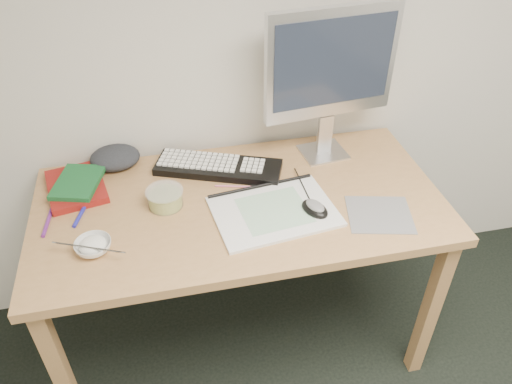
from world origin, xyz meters
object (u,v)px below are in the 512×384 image
(desk, at_px, (240,219))
(monitor, at_px, (331,68))
(keyboard, at_px, (218,167))
(rice_bowl, at_px, (93,246))
(sketchpad, at_px, (274,212))

(desk, distance_m, monitor, 0.62)
(keyboard, bearing_deg, desk, -56.13)
(monitor, height_order, rice_bowl, monitor)
(sketchpad, distance_m, keyboard, 0.32)
(desk, bearing_deg, monitor, 30.94)
(monitor, relative_size, rice_bowl, 5.09)
(sketchpad, relative_size, keyboard, 0.86)
(sketchpad, distance_m, rice_bowl, 0.58)
(monitor, distance_m, rice_bowl, 0.99)
(sketchpad, height_order, monitor, monitor)
(desk, relative_size, monitor, 2.47)
(sketchpad, distance_m, monitor, 0.54)
(keyboard, xyz_separation_m, monitor, (0.42, 0.03, 0.34))
(monitor, bearing_deg, rice_bowl, -163.15)
(rice_bowl, bearing_deg, sketchpad, 5.44)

